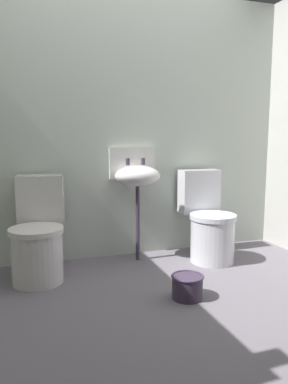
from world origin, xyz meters
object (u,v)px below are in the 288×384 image
Objects in this scene: toilet_left at (38,238)px; sink at (137,175)px; bucket at (187,286)px; toilet_right at (208,223)px.

sink is at bearing -156.35° from toilet_left.
toilet_left is 0.97m from sink.
bucket is (0.07, -0.90, -0.67)m from sink.
toilet_right is 0.77m from sink.
toilet_left is at bearing 2.49° from toilet_right.
toilet_left is 1.19m from bucket.
sink is (-0.61, 0.19, 0.43)m from toilet_right.
bucket is (0.93, -0.71, -0.24)m from toilet_left.
bucket is at bearing -85.26° from sink.
bucket is at bearing 55.50° from toilet_right.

